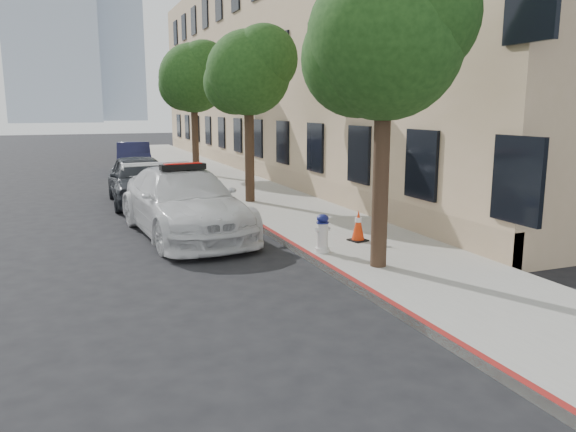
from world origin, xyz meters
The scene contains 13 objects.
ground centered at (0.00, 0.00, 0.00)m, with size 120.00×120.00×0.00m, color black.
sidewalk centered at (3.60, 10.00, 0.07)m, with size 3.20×50.00×0.15m, color gray.
curb_strip centered at (2.06, 10.00, 0.07)m, with size 0.12×50.00×0.15m, color maroon.
building centered at (9.20, 15.00, 5.00)m, with size 8.00×36.00×10.00m, color tan.
tower_right centered at (9.00, 135.00, 22.00)m, with size 14.00×14.00×44.00m, color #9EA8B7.
tree_near centered at (2.93, -2.01, 4.27)m, with size 2.92×2.82×5.62m.
tree_mid centered at (2.93, 5.99, 4.16)m, with size 2.77×2.64×5.43m.
tree_far centered at (2.93, 13.99, 4.39)m, with size 3.10×3.00×5.81m.
police_car centered at (0.14, 2.60, 0.82)m, with size 2.78×5.79×1.78m.
parked_car_mid centered at (-0.31, 7.73, 0.79)m, with size 1.87×4.66×1.59m, color #212429.
parked_car_far centered at (0.52, 16.98, 0.72)m, with size 1.53×4.39×1.45m, color #151635.
fire_hydrant centered at (2.35, -0.68, 0.54)m, with size 0.33×0.31×0.80m.
traffic_cone centered at (3.51, -0.07, 0.50)m, with size 0.44×0.44×0.71m.
Camera 1 is at (-2.43, -10.92, 3.10)m, focal length 35.00 mm.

